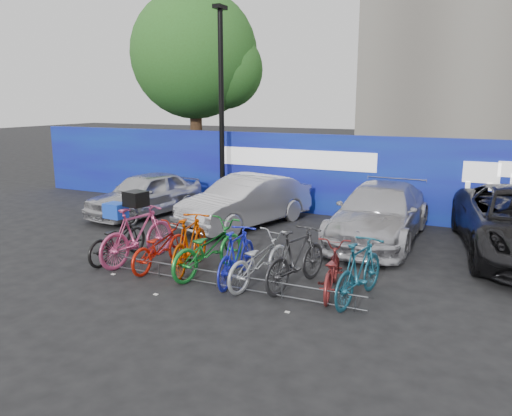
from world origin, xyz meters
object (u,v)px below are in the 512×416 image
Objects in this scene: bike_2 at (160,247)px; bike_6 at (259,260)px; car_0 at (146,194)px; bike_rack at (217,278)px; bike_5 at (237,255)px; car_2 at (379,213)px; bike_3 at (190,244)px; bike_4 at (208,248)px; bike_1 at (138,234)px; car_1 at (246,201)px; bike_9 at (359,271)px; bike_0 at (117,239)px; bike_8 at (331,270)px; bike_7 at (296,258)px; lamppost at (221,104)px; tree at (200,58)px.

bike_6 is (2.23, 0.02, 0.03)m from bike_2.
car_0 is 2.06× the size of bike_6.
bike_rack is 0.57m from bike_5.
bike_3 is at bearing -126.47° from car_2.
bike_5 is at bearing 160.73° from bike_3.
bike_4 is at bearing -30.35° from car_0.
car_0 is 1.87× the size of bike_1.
car_1 is 2.26× the size of bike_9.
bike_6 is at bearing -172.76° from bike_1.
bike_3 is at bearing 8.93° from bike_9.
bike_8 is at bearing -178.44° from bike_0.
car_0 reaches higher than bike_7.
bike_4 is 1.08× the size of bike_7.
car_1 is at bearing -106.30° from bike_0.
bike_8 is (5.19, -5.42, -2.82)m from lamppost.
bike_rack is 2.74× the size of bike_1.
bike_1 reaches higher than bike_3.
car_2 is at bearing -128.36° from bike_1.
bike_0 is 0.97× the size of bike_9.
car_2 is 2.57× the size of bike_9.
bike_8 is (4.22, 0.05, -0.17)m from bike_1.
bike_3 is at bearing -8.93° from bike_8.
bike_8 is at bearing -178.33° from bike_5.
bike_1 is at bearing -136.91° from car_2.
car_1 is 4.06m from bike_0.
bike_2 is at bearing 164.94° from bike_rack.
bike_8 is at bearing 168.89° from bike_3.
bike_3 is 3.44m from bike_9.
bike_3 reaches higher than bike_4.
car_0 reaches higher than bike_4.
car_1 is at bearing 12.42° from car_0.
bike_8 is (3.58, 0.16, -0.01)m from bike_2.
bike_5 is at bearing 11.84° from bike_9.
tree reaches higher than car_2.
bike_3 is 0.95× the size of bike_4.
bike_9 is (4.11, 0.03, 0.10)m from bike_2.
bike_0 is at bearing -0.32° from bike_2.
bike_2 is at bearing 11.47° from bike_6.
car_1 is 3.89m from bike_3.
car_2 reaches higher than bike_7.
bike_8 is at bearing -2.89° from bike_9.
bike_8 is at bearing 16.30° from bike_rack.
bike_2 is at bearing -63.10° from tree.
bike_2 is at bearing -5.74° from bike_5.
lamppost is 6.05m from car_2.
lamppost reaches higher than bike_7.
bike_7 is at bearing -99.92° from car_2.
bike_3 is 1.57m from bike_6.
bike_4 is at bearing -63.64° from lamppost.
bike_7 is (1.83, 0.05, 0.03)m from bike_4.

